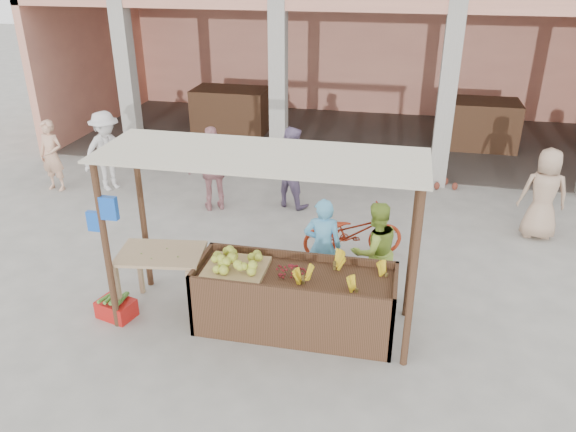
% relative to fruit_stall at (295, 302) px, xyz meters
% --- Properties ---
extents(ground, '(60.00, 60.00, 0.00)m').
position_rel_fruit_stall_xyz_m(ground, '(-0.50, 0.00, -0.40)').
color(ground, gray).
rests_on(ground, ground).
extents(market_building, '(14.40, 6.40, 4.20)m').
position_rel_fruit_stall_xyz_m(market_building, '(-0.45, 8.93, 2.30)').
color(market_building, '#E9977A').
rests_on(market_building, ground).
extents(fruit_stall, '(2.60, 0.95, 0.80)m').
position_rel_fruit_stall_xyz_m(fruit_stall, '(0.00, 0.00, 0.00)').
color(fruit_stall, '#523120').
rests_on(fruit_stall, ground).
extents(stall_awning, '(4.09, 1.35, 2.39)m').
position_rel_fruit_stall_xyz_m(stall_awning, '(-0.51, 0.06, 1.58)').
color(stall_awning, '#523120').
rests_on(stall_awning, ground).
extents(banana_heap, '(1.16, 0.63, 0.21)m').
position_rel_fruit_stall_xyz_m(banana_heap, '(0.61, 0.06, 0.51)').
color(banana_heap, yellow).
rests_on(banana_heap, fruit_stall).
extents(melon_tray, '(0.79, 0.69, 0.21)m').
position_rel_fruit_stall_xyz_m(melon_tray, '(-0.78, -0.02, 0.50)').
color(melon_tray, tan).
rests_on(melon_tray, fruit_stall).
extents(berry_heap, '(0.49, 0.40, 0.16)m').
position_rel_fruit_stall_xyz_m(berry_heap, '(-0.05, 0.04, 0.48)').
color(berry_heap, maroon).
rests_on(berry_heap, fruit_stall).
extents(side_table, '(1.22, 0.90, 0.91)m').
position_rel_fruit_stall_xyz_m(side_table, '(-1.85, 0.03, 0.37)').
color(side_table, tan).
rests_on(side_table, ground).
extents(papaya_pile, '(0.65, 0.37, 0.19)m').
position_rel_fruit_stall_xyz_m(papaya_pile, '(-1.85, 0.03, 0.61)').
color(papaya_pile, '#42852B').
rests_on(papaya_pile, side_table).
extents(red_crate, '(0.56, 0.46, 0.25)m').
position_rel_fruit_stall_xyz_m(red_crate, '(-2.45, -0.27, -0.27)').
color(red_crate, '#B21713').
rests_on(red_crate, ground).
extents(plantain_bundle, '(0.40, 0.28, 0.08)m').
position_rel_fruit_stall_xyz_m(plantain_bundle, '(-2.45, -0.27, -0.11)').
color(plantain_bundle, '#4A8430').
rests_on(plantain_bundle, red_crate).
extents(produce_sacks, '(0.84, 0.78, 0.63)m').
position_rel_fruit_stall_xyz_m(produce_sacks, '(2.19, 5.47, -0.08)').
color(produce_sacks, maroon).
rests_on(produce_sacks, ground).
extents(vendor_blue, '(0.65, 0.51, 1.60)m').
position_rel_fruit_stall_xyz_m(vendor_blue, '(0.21, 0.94, 0.40)').
color(vendor_blue, '#5AB3E6').
rests_on(vendor_blue, ground).
extents(vendor_green, '(0.87, 0.76, 1.56)m').
position_rel_fruit_stall_xyz_m(vendor_green, '(0.95, 0.99, 0.38)').
color(vendor_green, '#92B23A').
rests_on(vendor_green, ground).
extents(motorcycle, '(1.11, 1.81, 0.90)m').
position_rel_fruit_stall_xyz_m(motorcycle, '(0.54, 2.12, 0.05)').
color(motorcycle, maroon).
rests_on(motorcycle, ground).
extents(shopper_a, '(1.11, 1.29, 1.80)m').
position_rel_fruit_stall_xyz_m(shopper_a, '(-4.76, 3.97, 0.50)').
color(shopper_a, silver).
rests_on(shopper_a, ground).
extents(shopper_b, '(1.18, 0.97, 1.77)m').
position_rel_fruit_stall_xyz_m(shopper_b, '(-2.26, 3.45, 0.48)').
color(shopper_b, tan).
rests_on(shopper_b, ground).
extents(shopper_c, '(0.87, 0.57, 1.79)m').
position_rel_fruit_stall_xyz_m(shopper_c, '(3.66, 3.50, 0.49)').
color(shopper_c, tan).
rests_on(shopper_c, ground).
extents(shopper_e, '(0.62, 0.49, 1.55)m').
position_rel_fruit_stall_xyz_m(shopper_e, '(-5.88, 3.70, 0.38)').
color(shopper_e, tan).
rests_on(shopper_e, ground).
extents(shopper_f, '(0.97, 0.76, 1.75)m').
position_rel_fruit_stall_xyz_m(shopper_f, '(-0.87, 3.93, 0.47)').
color(shopper_f, slate).
rests_on(shopper_f, ground).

